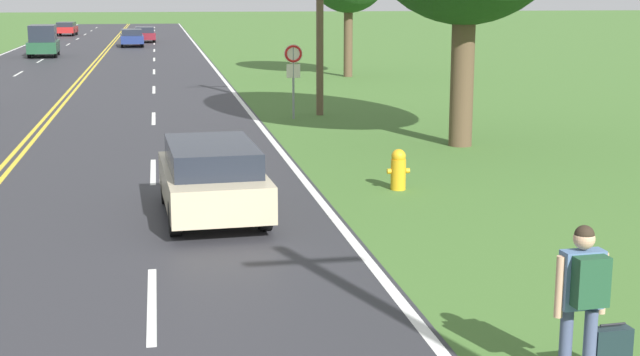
{
  "coord_description": "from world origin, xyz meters",
  "views": [
    {
      "loc": [
        3.58,
        -3.83,
        4.01
      ],
      "look_at": [
        5.98,
        9.33,
        1.23
      ],
      "focal_mm": 50.0,
      "sensor_mm": 36.0,
      "label": 1
    }
  ],
  "objects_px": {
    "traffic_sign": "(293,63)",
    "car_maroon_hatchback_distant": "(145,34)",
    "car_red_hatchback_horizon": "(66,28)",
    "fire_hydrant": "(398,169)",
    "car_dark_green_van_mid_far": "(43,41)",
    "car_champagne_hatchback_nearest": "(212,177)",
    "suitcase": "(611,354)",
    "car_dark_blue_sedan_receding": "(132,37)",
    "hitchhiker_person": "(583,289)"
  },
  "relations": [
    {
      "from": "car_dark_blue_sedan_receding",
      "to": "hitchhiker_person",
      "type": "bearing_deg",
      "value": 3.31
    },
    {
      "from": "hitchhiker_person",
      "to": "suitcase",
      "type": "height_order",
      "value": "hitchhiker_person"
    },
    {
      "from": "car_dark_blue_sedan_receding",
      "to": "car_red_hatchback_horizon",
      "type": "bearing_deg",
      "value": -163.36
    },
    {
      "from": "car_champagne_hatchback_nearest",
      "to": "car_red_hatchback_horizon",
      "type": "relative_size",
      "value": 0.97
    },
    {
      "from": "suitcase",
      "to": "car_maroon_hatchback_distant",
      "type": "distance_m",
      "value": 68.79
    },
    {
      "from": "fire_hydrant",
      "to": "traffic_sign",
      "type": "xyz_separation_m",
      "value": [
        -0.54,
        10.91,
        1.38
      ]
    },
    {
      "from": "fire_hydrant",
      "to": "car_red_hatchback_horizon",
      "type": "distance_m",
      "value": 73.85
    },
    {
      "from": "car_dark_green_van_mid_far",
      "to": "car_maroon_hatchback_distant",
      "type": "distance_m",
      "value": 17.61
    },
    {
      "from": "hitchhiker_person",
      "to": "fire_hydrant",
      "type": "height_order",
      "value": "hitchhiker_person"
    },
    {
      "from": "car_dark_blue_sedan_receding",
      "to": "car_red_hatchback_horizon",
      "type": "distance_m",
      "value": 20.63
    },
    {
      "from": "hitchhiker_person",
      "to": "car_red_hatchback_horizon",
      "type": "relative_size",
      "value": 0.42
    },
    {
      "from": "car_dark_green_van_mid_far",
      "to": "car_red_hatchback_horizon",
      "type": "height_order",
      "value": "car_dark_green_van_mid_far"
    },
    {
      "from": "suitcase",
      "to": "car_dark_blue_sedan_receding",
      "type": "height_order",
      "value": "car_dark_blue_sedan_receding"
    },
    {
      "from": "fire_hydrant",
      "to": "car_maroon_hatchback_distant",
      "type": "xyz_separation_m",
      "value": [
        -5.81,
        59.11,
        0.26
      ]
    },
    {
      "from": "car_dark_green_van_mid_far",
      "to": "car_red_hatchback_horizon",
      "type": "relative_size",
      "value": 1.09
    },
    {
      "from": "fire_hydrant",
      "to": "car_dark_green_van_mid_far",
      "type": "height_order",
      "value": "car_dark_green_van_mid_far"
    },
    {
      "from": "car_champagne_hatchback_nearest",
      "to": "hitchhiker_person",
      "type": "bearing_deg",
      "value": 20.08
    },
    {
      "from": "fire_hydrant",
      "to": "car_dark_blue_sedan_receding",
      "type": "xyz_separation_m",
      "value": [
        -6.71,
        53.1,
        0.27
      ]
    },
    {
      "from": "car_champagne_hatchback_nearest",
      "to": "car_dark_blue_sedan_receding",
      "type": "height_order",
      "value": "car_champagne_hatchback_nearest"
    },
    {
      "from": "hitchhiker_person",
      "to": "car_red_hatchback_horizon",
      "type": "xyz_separation_m",
      "value": [
        -12.75,
        82.1,
        -0.32
      ]
    },
    {
      "from": "traffic_sign",
      "to": "suitcase",
      "type": "bearing_deg",
      "value": -89.25
    },
    {
      "from": "car_maroon_hatchback_distant",
      "to": "car_red_hatchback_horizon",
      "type": "relative_size",
      "value": 0.91
    },
    {
      "from": "hitchhiker_person",
      "to": "suitcase",
      "type": "relative_size",
      "value": 2.67
    },
    {
      "from": "fire_hydrant",
      "to": "car_maroon_hatchback_distant",
      "type": "height_order",
      "value": "car_maroon_hatchback_distant"
    },
    {
      "from": "hitchhiker_person",
      "to": "car_red_hatchback_horizon",
      "type": "height_order",
      "value": "hitchhiker_person"
    },
    {
      "from": "fire_hydrant",
      "to": "car_dark_green_van_mid_far",
      "type": "bearing_deg",
      "value": 105.76
    },
    {
      "from": "traffic_sign",
      "to": "car_maroon_hatchback_distant",
      "type": "height_order",
      "value": "traffic_sign"
    },
    {
      "from": "car_red_hatchback_horizon",
      "to": "suitcase",
      "type": "bearing_deg",
      "value": -168.97
    },
    {
      "from": "car_dark_blue_sedan_receding",
      "to": "car_maroon_hatchback_distant",
      "type": "xyz_separation_m",
      "value": [
        0.9,
        6.01,
        -0.01
      ]
    },
    {
      "from": "car_champagne_hatchback_nearest",
      "to": "car_maroon_hatchback_distant",
      "type": "relative_size",
      "value": 1.06
    },
    {
      "from": "traffic_sign",
      "to": "car_maroon_hatchback_distant",
      "type": "relative_size",
      "value": 0.65
    },
    {
      "from": "suitcase",
      "to": "car_champagne_hatchback_nearest",
      "type": "bearing_deg",
      "value": 21.74
    },
    {
      "from": "car_champagne_hatchback_nearest",
      "to": "car_dark_green_van_mid_far",
      "type": "relative_size",
      "value": 0.89
    },
    {
      "from": "traffic_sign",
      "to": "car_champagne_hatchback_nearest",
      "type": "relative_size",
      "value": 0.61
    },
    {
      "from": "fire_hydrant",
      "to": "car_dark_green_van_mid_far",
      "type": "distance_m",
      "value": 44.31
    },
    {
      "from": "car_dark_blue_sedan_receding",
      "to": "car_red_hatchback_horizon",
      "type": "height_order",
      "value": "car_dark_blue_sedan_receding"
    },
    {
      "from": "suitcase",
      "to": "car_dark_blue_sedan_receding",
      "type": "distance_m",
      "value": 62.89
    },
    {
      "from": "suitcase",
      "to": "car_dark_green_van_mid_far",
      "type": "bearing_deg",
      "value": 9.5
    },
    {
      "from": "hitchhiker_person",
      "to": "car_dark_blue_sedan_receding",
      "type": "bearing_deg",
      "value": 2.31
    },
    {
      "from": "traffic_sign",
      "to": "car_dark_blue_sedan_receding",
      "type": "xyz_separation_m",
      "value": [
        -6.17,
        42.19,
        -1.11
      ]
    },
    {
      "from": "fire_hydrant",
      "to": "car_dark_blue_sedan_receding",
      "type": "distance_m",
      "value": 53.52
    },
    {
      "from": "traffic_sign",
      "to": "car_dark_green_van_mid_far",
      "type": "bearing_deg",
      "value": 109.92
    },
    {
      "from": "fire_hydrant",
      "to": "traffic_sign",
      "type": "bearing_deg",
      "value": 92.83
    },
    {
      "from": "hitchhiker_person",
      "to": "car_dark_blue_sedan_receding",
      "type": "height_order",
      "value": "hitchhiker_person"
    },
    {
      "from": "suitcase",
      "to": "car_red_hatchback_horizon",
      "type": "bearing_deg",
      "value": 5.85
    },
    {
      "from": "car_maroon_hatchback_distant",
      "to": "car_dark_green_van_mid_far",
      "type": "bearing_deg",
      "value": -22.42
    },
    {
      "from": "traffic_sign",
      "to": "car_red_hatchback_horizon",
      "type": "distance_m",
      "value": 63.04
    },
    {
      "from": "traffic_sign",
      "to": "car_red_hatchback_horizon",
      "type": "bearing_deg",
      "value": 101.76
    },
    {
      "from": "car_dark_blue_sedan_receding",
      "to": "traffic_sign",
      "type": "bearing_deg",
      "value": 6.09
    },
    {
      "from": "suitcase",
      "to": "car_dark_green_van_mid_far",
      "type": "height_order",
      "value": "car_dark_green_van_mid_far"
    }
  ]
}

